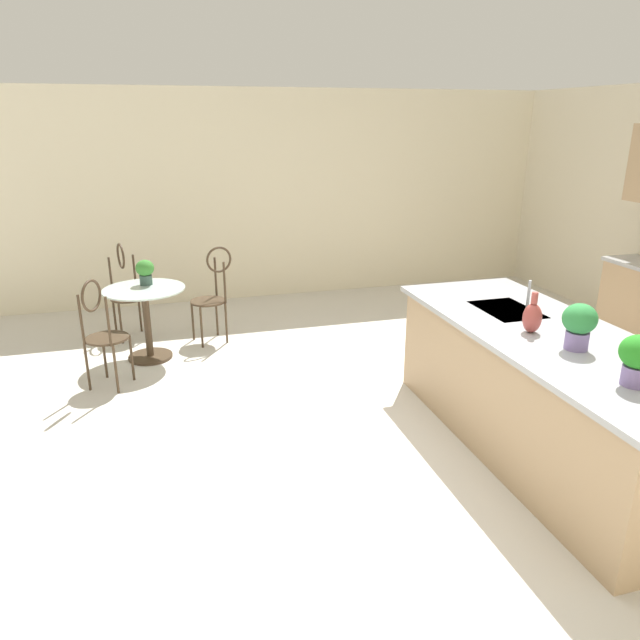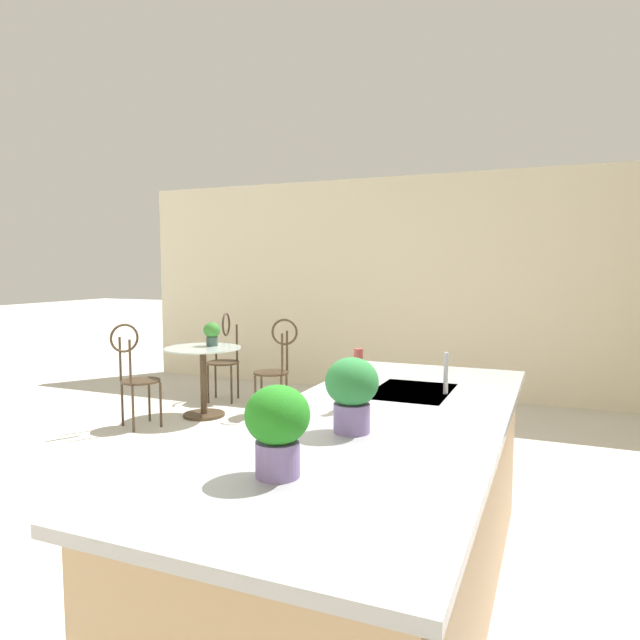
# 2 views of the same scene
# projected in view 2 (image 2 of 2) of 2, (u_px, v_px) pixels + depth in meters

# --- Properties ---
(ground_plane) EXTENTS (40.00, 40.00, 0.00)m
(ground_plane) POSITION_uv_depth(u_px,v_px,m) (252.00, 546.00, 3.24)
(ground_plane) COLOR beige
(wall_left_window) EXTENTS (0.12, 7.80, 2.70)m
(wall_left_window) POSITION_uv_depth(u_px,v_px,m) (422.00, 286.00, 7.03)
(wall_left_window) COLOR beige
(wall_left_window) RESTS_ON ground
(kitchen_island) EXTENTS (2.80, 1.06, 0.92)m
(kitchen_island) POSITION_uv_depth(u_px,v_px,m) (382.00, 513.00, 2.60)
(kitchen_island) COLOR tan
(kitchen_island) RESTS_ON ground
(bistro_table) EXTENTS (0.80, 0.80, 0.74)m
(bistro_table) POSITION_uv_depth(u_px,v_px,m) (203.00, 375.00, 6.04)
(bistro_table) COLOR #3D2D1E
(bistro_table) RESTS_ON ground
(chair_near_window) EXTENTS (0.52, 0.51, 1.04)m
(chair_near_window) POSITION_uv_depth(u_px,v_px,m) (135.00, 370.00, 5.60)
(chair_near_window) COLOR #3D2D1E
(chair_near_window) RESTS_ON ground
(chair_by_island) EXTENTS (0.46, 0.52, 1.04)m
(chair_by_island) POSITION_uv_depth(u_px,v_px,m) (276.00, 362.00, 6.07)
(chair_by_island) COLOR #3D2D1E
(chair_by_island) RESTS_ON ground
(chair_toward_desk) EXTENTS (0.52, 0.47, 1.04)m
(chair_toward_desk) POSITION_uv_depth(u_px,v_px,m) (224.00, 352.00, 6.79)
(chair_toward_desk) COLOR #3D2D1E
(chair_toward_desk) RESTS_ON ground
(sink_faucet) EXTENTS (0.02, 0.02, 0.22)m
(sink_faucet) POSITION_uv_depth(u_px,v_px,m) (446.00, 373.00, 2.98)
(sink_faucet) COLOR #B2B5BA
(sink_faucet) RESTS_ON kitchen_island
(potted_plant_on_table) EXTENTS (0.18, 0.18, 0.25)m
(potted_plant_on_table) POSITION_uv_depth(u_px,v_px,m) (212.00, 332.00, 6.12)
(potted_plant_on_table) COLOR #385147
(potted_plant_on_table) RESTS_ON bistro_table
(potted_plant_counter_near) EXTENTS (0.22, 0.22, 0.30)m
(potted_plant_counter_near) POSITION_uv_depth(u_px,v_px,m) (352.00, 390.00, 2.28)
(potted_plant_counter_near) COLOR #7A669E
(potted_plant_counter_near) RESTS_ON kitchen_island
(potted_plant_counter_far) EXTENTS (0.21, 0.21, 0.29)m
(potted_plant_counter_far) POSITION_uv_depth(u_px,v_px,m) (277.00, 425.00, 1.79)
(potted_plant_counter_far) COLOR #7A669E
(potted_plant_counter_far) RESTS_ON kitchen_island
(vase_on_counter) EXTENTS (0.13, 0.13, 0.29)m
(vase_on_counter) POSITION_uv_depth(u_px,v_px,m) (358.00, 387.00, 2.64)
(vase_on_counter) COLOR #993D38
(vase_on_counter) RESTS_ON kitchen_island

